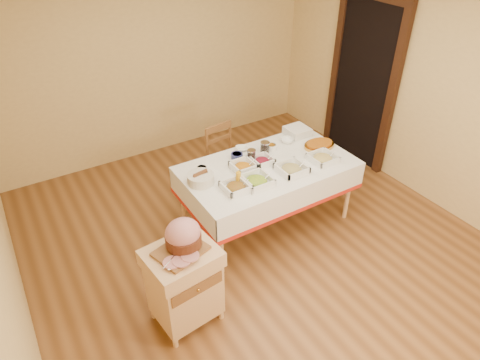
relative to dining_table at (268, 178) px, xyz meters
name	(u,v)px	position (x,y,z in m)	size (l,w,h in m)	color
room_shell	(262,139)	(-0.30, -0.30, 0.70)	(5.00, 5.00, 5.00)	brown
doorway	(363,80)	(1.90, 0.60, 0.51)	(0.09, 1.10, 2.20)	black
dining_table	(268,178)	(0.00, 0.00, 0.00)	(1.82, 1.02, 0.76)	#E4B47D
butcher_cart	(184,282)	(-1.35, -0.74, -0.15)	(0.61, 0.53, 0.79)	#E4B47D
dining_chair	(226,161)	(-0.10, 0.73, -0.14)	(0.45, 0.44, 0.90)	brown
ham_on_board	(183,237)	(-1.31, -0.71, 0.31)	(0.41, 0.39, 0.27)	brown
serving_dish_a	(236,187)	(-0.52, -0.21, 0.20)	(0.26, 0.25, 0.11)	white
serving_dish_b	(256,181)	(-0.30, -0.23, 0.20)	(0.28, 0.28, 0.11)	white
serving_dish_c	(292,169)	(0.13, -0.23, 0.20)	(0.28, 0.28, 0.11)	white
serving_dish_d	(323,158)	(0.55, -0.23, 0.19)	(0.27, 0.27, 0.10)	white
serving_dish_e	(243,166)	(-0.27, 0.07, 0.20)	(0.24, 0.23, 0.11)	white
serving_dish_f	(262,161)	(-0.03, 0.07, 0.19)	(0.22, 0.21, 0.10)	white
small_bowl_left	(202,169)	(-0.65, 0.25, 0.19)	(0.12, 0.12, 0.05)	white
small_bowl_mid	(237,156)	(-0.20, 0.30, 0.19)	(0.13, 0.13, 0.05)	navy
small_bowl_right	(272,147)	(0.22, 0.26, 0.19)	(0.12, 0.12, 0.06)	white
bowl_white_imported	(242,149)	(-0.07, 0.42, 0.18)	(0.14, 0.14, 0.03)	white
bowl_small_imported	(287,140)	(0.47, 0.30, 0.18)	(0.15, 0.15, 0.05)	white
preserve_jar_left	(251,155)	(-0.09, 0.19, 0.22)	(0.09, 0.09, 0.12)	silver
preserve_jar_right	(265,148)	(0.12, 0.23, 0.22)	(0.10, 0.10, 0.13)	silver
mustard_bottle	(238,177)	(-0.44, -0.12, 0.23)	(0.05, 0.05, 0.15)	gold
bread_basket	(201,178)	(-0.75, 0.08, 0.21)	(0.27, 0.27, 0.12)	silver
plate_stack	(297,131)	(0.68, 0.38, 0.21)	(0.26, 0.26, 0.09)	white
brass_platter	(319,145)	(0.72, 0.03, 0.18)	(0.38, 0.27, 0.05)	gold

